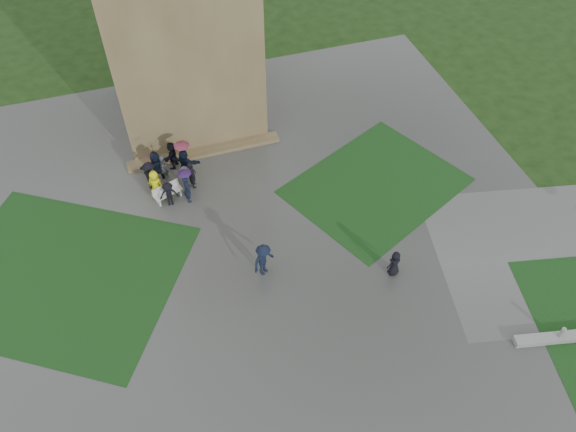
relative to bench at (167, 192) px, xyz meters
name	(u,v)px	position (x,y,z in m)	size (l,w,h in m)	color
ground	(253,297)	(2.66, -7.59, -0.49)	(120.00, 120.00, 0.00)	black
plaza	(242,264)	(2.66, -5.59, -0.48)	(34.00, 34.00, 0.02)	#3A3A37
lawn_inset_left	(62,276)	(-5.84, -3.59, -0.47)	(11.00, 9.00, 0.01)	#123412
lawn_inset_right	(376,186)	(11.16, -2.59, -0.47)	(9.00, 7.00, 0.01)	#123412
tower_plinth	(205,152)	(2.66, 3.01, -0.36)	(9.00, 0.80, 0.22)	brown
bench	(167,192)	(0.00, 0.00, 0.00)	(1.65, 0.99, 0.92)	silver
visitor_cluster	(168,168)	(0.32, 1.17, 0.62)	(3.41, 4.08, 2.50)	black
pedestrian_mid	(264,260)	(3.57, -6.38, 0.50)	(1.26, 0.65, 1.95)	black
pedestrian_near	(395,263)	(9.51, -8.33, 0.28)	(0.73, 0.50, 1.50)	black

